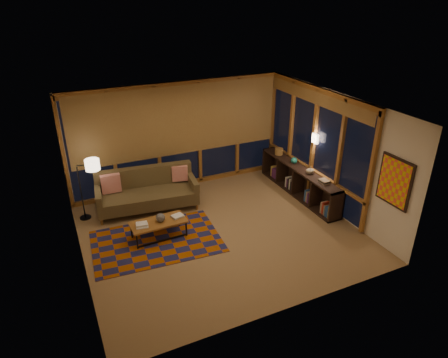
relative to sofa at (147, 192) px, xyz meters
name	(u,v)px	position (x,y,z in m)	size (l,w,h in m)	color
floor	(220,232)	(1.11, -1.58, -0.46)	(5.50, 5.00, 0.01)	olive
ceiling	(219,107)	(1.11, -1.58, 2.24)	(5.50, 5.00, 0.01)	silver
walls	(219,174)	(1.11, -1.58, 0.89)	(5.51, 5.01, 2.70)	beige
window_wall_back	(179,136)	(1.11, 0.85, 0.89)	(5.30, 0.16, 2.60)	#97651E
window_wall_right	(313,144)	(3.79, -0.98, 0.89)	(0.16, 3.70, 2.60)	#97651E
wall_art	(394,182)	(3.82, -3.43, 0.99)	(0.06, 0.74, 0.94)	#ED4A2F
wall_sconce	(315,139)	(3.73, -1.13, 1.09)	(0.12, 0.18, 0.22)	#FFE2BB
sofa	(147,192)	(0.00, 0.00, 0.00)	(2.24, 0.91, 0.92)	brown
pillow_left	(111,184)	(-0.74, 0.27, 0.21)	(0.43, 0.14, 0.43)	red
pillow_right	(180,175)	(0.85, 0.15, 0.19)	(0.38, 0.13, 0.38)	red
area_rug	(157,241)	(-0.20, -1.37, -0.45)	(2.54, 1.70, 0.01)	#98450A
coffee_table	(159,229)	(-0.10, -1.23, -0.27)	(1.13, 0.52, 0.38)	#97651E
book_stack_a	(142,225)	(-0.45, -1.27, -0.05)	(0.23, 0.19, 0.07)	white
book_stack_b	(177,216)	(0.31, -1.23, -0.06)	(0.21, 0.17, 0.04)	white
ceramic_pot	(160,217)	(-0.06, -1.25, 0.01)	(0.18, 0.18, 0.18)	#2A2A2E
floor_lamp	(81,190)	(-1.40, 0.21, 0.25)	(0.47, 0.31, 1.41)	black
bookshelf	(299,181)	(3.60, -0.83, -0.10)	(0.40, 2.91, 0.73)	black
basket	(279,151)	(3.58, 0.10, 0.35)	(0.21, 0.21, 0.16)	olive
teal_bowl	(294,160)	(3.60, -0.56, 0.35)	(0.16, 0.16, 0.16)	#1A786C
vase	(310,170)	(3.60, -1.23, 0.36)	(0.18, 0.18, 0.19)	tan
shelf_book_stack	(324,181)	(3.60, -1.76, 0.30)	(0.16, 0.22, 0.06)	white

